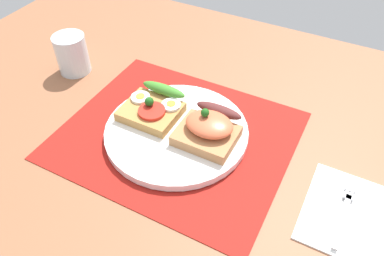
% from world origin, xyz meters
% --- Properties ---
extents(ground_plane, '(1.20, 0.90, 0.03)m').
position_xyz_m(ground_plane, '(0.00, 0.00, -0.02)').
color(ground_plane, '#92593B').
extents(placemat, '(0.39, 0.33, 0.00)m').
position_xyz_m(placemat, '(0.00, 0.00, 0.00)').
color(placemat, maroon).
rests_on(placemat, ground_plane).
extents(plate, '(0.25, 0.25, 0.01)m').
position_xyz_m(plate, '(0.00, 0.00, 0.01)').
color(plate, white).
rests_on(plate, placemat).
extents(sandwich_egg_tomato, '(0.10, 0.10, 0.04)m').
position_xyz_m(sandwich_egg_tomato, '(-0.06, 0.02, 0.03)').
color(sandwich_egg_tomato, '#B78445').
rests_on(sandwich_egg_tomato, plate).
extents(sandwich_salmon, '(0.10, 0.09, 0.06)m').
position_xyz_m(sandwich_salmon, '(0.06, 0.01, 0.04)').
color(sandwich_salmon, '#B67D4D').
rests_on(sandwich_salmon, plate).
extents(napkin, '(0.13, 0.15, 0.01)m').
position_xyz_m(napkin, '(0.30, -0.03, 0.00)').
color(napkin, white).
rests_on(napkin, ground_plane).
extents(fork, '(0.02, 0.13, 0.00)m').
position_xyz_m(fork, '(0.29, -0.02, 0.01)').
color(fork, '#B7B7BC').
rests_on(fork, napkin).
extents(drinking_glass, '(0.06, 0.06, 0.08)m').
position_xyz_m(drinking_glass, '(-0.28, 0.07, 0.04)').
color(drinking_glass, silver).
rests_on(drinking_glass, ground_plane).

